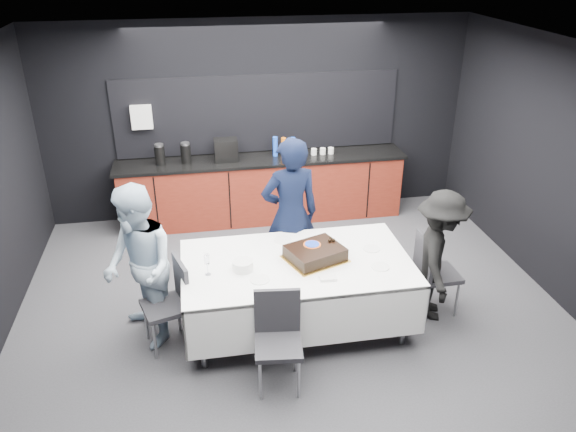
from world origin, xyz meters
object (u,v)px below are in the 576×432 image
Objects in this scene: chair_near at (278,333)px; person_center at (290,215)px; party_table at (297,273)px; person_right at (439,256)px; chair_left at (172,298)px; person_left at (139,268)px; chair_right at (432,268)px; champagne_flute at (207,260)px; cake_assembly at (315,253)px; plate_stack at (243,265)px.

chair_near is 1.67m from person_center.
chair_near is at bearing -112.16° from party_table.
party_table is 1.59× the size of person_right.
person_left reaches higher than chair_left.
person_right is at bearing -77.58° from chair_right.
champagne_flute is at bearing 110.18° from person_right.
champagne_flute reaches higher than chair_right.
plate_stack is at bearing -174.42° from cake_assembly.
chair_left is 0.50× the size of person_center.
cake_assembly is 0.75× the size of chair_left.
person_left is 3.06m from person_right.
cake_assembly reaches higher than party_table.
chair_right and chair_near have the same top height.
person_left is (-3.04, 0.04, 0.31)m from chair_right.
person_right reaches higher than cake_assembly.
plate_stack is at bearing 62.15° from person_left.
cake_assembly is 0.78m from person_center.
champagne_flute is 0.67m from person_left.
chair_right is at bearing 23.75° from chair_near.
chair_right reaches higher than party_table.
party_table is 0.95m from champagne_flute.
champagne_flute reaches higher than plate_stack.
person_left is at bearing 179.27° from chair_right.
chair_left and chair_right have the same top height.
person_left is at bearing 159.11° from chair_left.
person_left reaches higher than champagne_flute.
chair_right is at bearing 0.13° from party_table.
person_center is at bearing 79.00° from person_right.
cake_assembly is 1.75m from person_left.
chair_near is (-0.52, -0.80, -0.32)m from cake_assembly.
chair_right is at bearing 1.91° from plate_stack.
person_right is (0.02, -0.08, 0.19)m from chair_right.
champagne_flute reaches higher than chair_near.
cake_assembly is at bearing 106.22° from person_right.
chair_right is (2.39, 0.09, -0.40)m from champagne_flute.
chair_left reaches higher than party_table.
cake_assembly is 1.10m from champagne_flute.
champagne_flute is 0.55m from chair_left.
cake_assembly is (0.19, 0.01, 0.21)m from party_table.
chair_left is at bearing -176.97° from party_table.
plate_stack is 0.11× the size of person_center.
person_left is (-0.65, 0.13, -0.09)m from champagne_flute.
plate_stack is 0.22× the size of chair_right.
cake_assembly is at bearing 2.45° from party_table.
cake_assembly is 0.75m from plate_stack.
party_table is 2.51× the size of chair_right.
chair_right is 1.98m from chair_near.
chair_near is 0.55× the size of person_left.
chair_left is at bearing 142.40° from chair_near.
person_center is (-0.12, 0.77, 0.07)m from cake_assembly.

